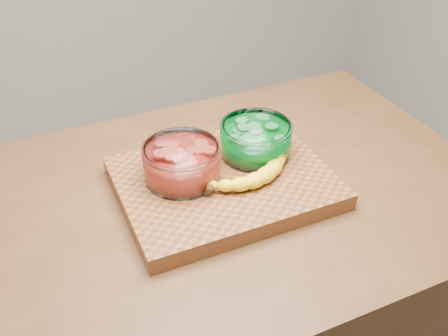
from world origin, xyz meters
name	(u,v)px	position (x,y,z in m)	size (l,w,h in m)	color
counter	(224,317)	(0.00, 0.00, 0.45)	(1.20, 0.80, 0.90)	#523118
cutting_board	(224,183)	(0.00, 0.00, 0.92)	(0.45, 0.35, 0.04)	brown
bowl_red	(182,163)	(-0.08, 0.03, 0.98)	(0.16, 0.16, 0.08)	white
bowl_green	(256,140)	(0.10, 0.05, 0.98)	(0.16, 0.16, 0.08)	white
banana	(248,167)	(0.05, -0.01, 0.96)	(0.25, 0.16, 0.04)	yellow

